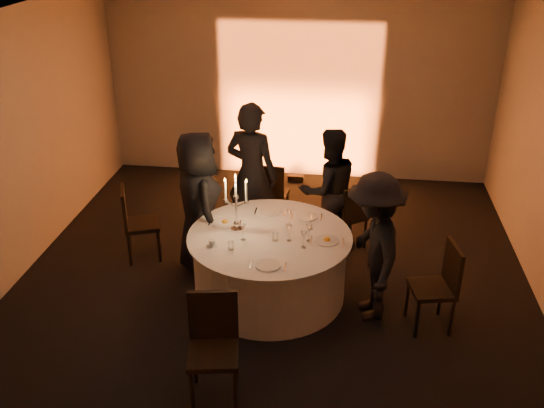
# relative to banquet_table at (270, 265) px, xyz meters

# --- Properties ---
(floor) EXTENTS (7.00, 7.00, 0.00)m
(floor) POSITION_rel_banquet_table_xyz_m (0.00, 0.00, -0.38)
(floor) COLOR black
(floor) RESTS_ON ground
(ceiling) EXTENTS (7.00, 7.00, 0.00)m
(ceiling) POSITION_rel_banquet_table_xyz_m (0.00, 0.00, 2.62)
(ceiling) COLOR white
(ceiling) RESTS_ON wall_back
(wall_back) EXTENTS (7.00, 0.00, 7.00)m
(wall_back) POSITION_rel_banquet_table_xyz_m (0.00, 3.50, 1.12)
(wall_back) COLOR #A7A19B
(wall_back) RESTS_ON floor
(uplighter_fixture) EXTENTS (0.25, 0.12, 0.10)m
(uplighter_fixture) POSITION_rel_banquet_table_xyz_m (0.00, 3.20, -0.33)
(uplighter_fixture) COLOR black
(uplighter_fixture) RESTS_ON floor
(banquet_table) EXTENTS (1.80, 1.80, 0.77)m
(banquet_table) POSITION_rel_banquet_table_xyz_m (0.00, 0.00, 0.00)
(banquet_table) COLOR black
(banquet_table) RESTS_ON floor
(chair_left) EXTENTS (0.54, 0.54, 0.95)m
(chair_left) POSITION_rel_banquet_table_xyz_m (-1.75, 0.60, 0.15)
(chair_left) COLOR black
(chair_left) RESTS_ON floor
(chair_back_left) EXTENTS (0.45, 0.45, 0.93)m
(chair_back_left) POSITION_rel_banquet_table_xyz_m (-0.20, 1.64, 0.14)
(chair_back_left) COLOR black
(chair_back_left) RESTS_ON floor
(chair_back_right) EXTENTS (0.55, 0.55, 0.90)m
(chair_back_right) POSITION_rel_banquet_table_xyz_m (0.89, 1.18, 0.12)
(chair_back_right) COLOR black
(chair_back_right) RESTS_ON floor
(chair_right) EXTENTS (0.50, 0.50, 0.96)m
(chair_right) POSITION_rel_banquet_table_xyz_m (1.80, -0.34, 0.16)
(chair_right) COLOR black
(chair_right) RESTS_ON floor
(chair_front) EXTENTS (0.50, 0.50, 1.00)m
(chair_front) POSITION_rel_banquet_table_xyz_m (-0.29, -1.57, 0.18)
(chair_front) COLOR black
(chair_front) RESTS_ON floor
(guest_left) EXTENTS (0.89, 1.01, 1.73)m
(guest_left) POSITION_rel_banquet_table_xyz_m (-0.90, 0.50, 0.48)
(guest_left) COLOR black
(guest_left) RESTS_ON floor
(guest_back_left) EXTENTS (0.79, 0.64, 1.89)m
(guest_back_left) POSITION_rel_banquet_table_xyz_m (-0.39, 1.21, 0.56)
(guest_back_left) COLOR black
(guest_back_left) RESTS_ON floor
(guest_back_right) EXTENTS (0.97, 0.89, 1.61)m
(guest_back_right) POSITION_rel_banquet_table_xyz_m (0.59, 1.18, 0.42)
(guest_back_right) COLOR black
(guest_back_right) RESTS_ON floor
(guest_right) EXTENTS (0.80, 1.15, 1.64)m
(guest_right) POSITION_rel_banquet_table_xyz_m (1.11, -0.21, 0.44)
(guest_right) COLOR black
(guest_right) RESTS_ON floor
(plate_left) EXTENTS (0.36, 0.29, 0.08)m
(plate_left) POSITION_rel_banquet_table_xyz_m (-0.53, 0.21, 0.40)
(plate_left) COLOR white
(plate_left) RESTS_ON banquet_table
(plate_back_left) EXTENTS (0.36, 0.24, 0.01)m
(plate_back_left) POSITION_rel_banquet_table_xyz_m (-0.07, 0.55, 0.39)
(plate_back_left) COLOR white
(plate_back_left) RESTS_ON banquet_table
(plate_back_right) EXTENTS (0.35, 0.25, 0.01)m
(plate_back_right) POSITION_rel_banquet_table_xyz_m (0.36, 0.49, 0.39)
(plate_back_right) COLOR white
(plate_back_right) RESTS_ON banquet_table
(plate_right) EXTENTS (0.36, 0.25, 0.08)m
(plate_right) POSITION_rel_banquet_table_xyz_m (0.62, -0.05, 0.40)
(plate_right) COLOR white
(plate_right) RESTS_ON banquet_table
(plate_front) EXTENTS (0.36, 0.25, 0.01)m
(plate_front) POSITION_rel_banquet_table_xyz_m (0.06, -0.62, 0.39)
(plate_front) COLOR white
(plate_front) RESTS_ON banquet_table
(coffee_cup) EXTENTS (0.11, 0.11, 0.07)m
(coffee_cup) POSITION_rel_banquet_table_xyz_m (-0.57, -0.30, 0.42)
(coffee_cup) COLOR white
(coffee_cup) RESTS_ON banquet_table
(candelabra) EXTENTS (0.28, 0.14, 0.68)m
(candelabra) POSITION_rel_banquet_table_xyz_m (-0.38, 0.07, 0.62)
(candelabra) COLOR silver
(candelabra) RESTS_ON banquet_table
(wine_glass_a) EXTENTS (0.07, 0.07, 0.19)m
(wine_glass_a) POSITION_rel_banquet_table_xyz_m (0.43, 0.19, 0.52)
(wine_glass_a) COLOR silver
(wine_glass_a) RESTS_ON banquet_table
(wine_glass_b) EXTENTS (0.07, 0.07, 0.19)m
(wine_glass_b) POSITION_rel_banquet_table_xyz_m (0.22, -0.09, 0.52)
(wine_glass_b) COLOR silver
(wine_glass_b) RESTS_ON banquet_table
(wine_glass_c) EXTENTS (0.07, 0.07, 0.19)m
(wine_glass_c) POSITION_rel_banquet_table_xyz_m (0.43, -0.07, 0.52)
(wine_glass_c) COLOR silver
(wine_glass_c) RESTS_ON banquet_table
(wine_glass_d) EXTENTS (0.07, 0.07, 0.19)m
(wine_glass_d) POSITION_rel_banquet_table_xyz_m (0.19, 0.26, 0.52)
(wine_glass_d) COLOR silver
(wine_glass_d) RESTS_ON banquet_table
(wine_glass_e) EXTENTS (0.07, 0.07, 0.19)m
(wine_glass_e) POSITION_rel_banquet_table_xyz_m (0.39, -0.22, 0.52)
(wine_glass_e) COLOR silver
(wine_glass_e) RESTS_ON banquet_table
(wine_glass_f) EXTENTS (0.07, 0.07, 0.19)m
(wine_glass_f) POSITION_rel_banquet_table_xyz_m (-0.27, -0.14, 0.52)
(wine_glass_f) COLOR silver
(wine_glass_f) RESTS_ON banquet_table
(tumbler_a) EXTENTS (0.07, 0.07, 0.09)m
(tumbler_a) POSITION_rel_banquet_table_xyz_m (-0.36, -0.35, 0.43)
(tumbler_a) COLOR silver
(tumbler_a) RESTS_ON banquet_table
(tumbler_b) EXTENTS (0.07, 0.07, 0.09)m
(tumbler_b) POSITION_rel_banquet_table_xyz_m (0.07, -0.11, 0.43)
(tumbler_b) COLOR silver
(tumbler_b) RESTS_ON banquet_table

